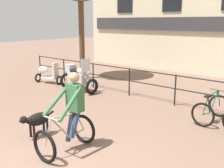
# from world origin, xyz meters

# --- Properties ---
(canal_railing) EXTENTS (15.05, 0.05, 1.05)m
(canal_railing) POSITION_xyz_m (-0.00, 5.20, 0.71)
(canal_railing) COLOR black
(canal_railing) RESTS_ON ground_plane
(cyclist_with_bike) EXTENTS (0.72, 1.19, 1.70)m
(cyclist_with_bike) POSITION_xyz_m (-0.31, 0.92, 0.76)
(cyclist_with_bike) COLOR black
(cyclist_with_bike) RESTS_ON ground_plane
(dog) EXTENTS (0.31, 0.95, 0.61)m
(dog) POSITION_xyz_m (-1.44, 0.85, 0.43)
(dog) COLOR black
(dog) RESTS_ON ground_plane
(parked_motorcycle) EXTENTS (1.75, 0.71, 1.35)m
(parked_motorcycle) POSITION_xyz_m (-3.87, 4.45, 0.56)
(parked_motorcycle) COLOR black
(parked_motorcycle) RESTS_ON ground_plane
(parked_bicycle_near_lamp) EXTENTS (0.76, 1.17, 0.86)m
(parked_bicycle_near_lamp) POSITION_xyz_m (1.44, 4.54, 0.36)
(parked_bicycle_near_lamp) COLOR black
(parked_bicycle_near_lamp) RESTS_ON ground_plane
(parked_scooter) EXTENTS (1.34, 0.70, 0.96)m
(parked_scooter) POSITION_xyz_m (-5.91, 4.47, 0.46)
(parked_scooter) COLOR black
(parked_scooter) RESTS_ON ground_plane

